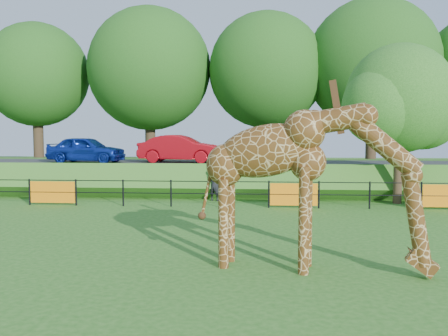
# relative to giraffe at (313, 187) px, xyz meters

# --- Properties ---
(ground) EXTENTS (90.00, 90.00, 0.00)m
(ground) POSITION_rel_giraffe_xyz_m (-2.85, 0.97, -1.87)
(ground) COLOR #296519
(ground) RESTS_ON ground
(giraffe) EXTENTS (5.34, 1.94, 3.75)m
(giraffe) POSITION_rel_giraffe_xyz_m (0.00, 0.00, 0.00)
(giraffe) COLOR #543111
(giraffe) RESTS_ON ground
(perimeter_fence) EXTENTS (28.07, 0.10, 1.10)m
(perimeter_fence) POSITION_rel_giraffe_xyz_m (-2.85, 8.97, -1.32)
(perimeter_fence) COLOR black
(perimeter_fence) RESTS_ON ground
(embankment) EXTENTS (40.00, 9.00, 1.30)m
(embankment) POSITION_rel_giraffe_xyz_m (-2.85, 16.47, -1.22)
(embankment) COLOR #296519
(embankment) RESTS_ON ground
(road) EXTENTS (40.00, 5.00, 0.12)m
(road) POSITION_rel_giraffe_xyz_m (-2.85, 14.97, -0.51)
(road) COLOR #333235
(road) RESTS_ON embankment
(car_blue) EXTENTS (4.26, 2.16, 1.39)m
(car_blue) POSITION_rel_giraffe_xyz_m (-10.37, 14.51, 0.24)
(car_blue) COLOR #1432A7
(car_blue) RESTS_ON road
(car_red) EXTENTS (4.52, 1.94, 1.45)m
(car_red) POSITION_rel_giraffe_xyz_m (-5.42, 15.02, 0.27)
(car_red) COLOR red
(car_red) RESTS_ON road
(visitor) EXTENTS (0.63, 0.50, 1.51)m
(visitor) POSITION_rel_giraffe_xyz_m (-3.22, 10.77, -1.12)
(visitor) COLOR black
(visitor) RESTS_ON ground
(tree_east) EXTENTS (5.40, 4.71, 6.76)m
(tree_east) POSITION_rel_giraffe_xyz_m (4.75, 10.60, 2.41)
(tree_east) COLOR #382A19
(tree_east) RESTS_ON ground
(bg_tree_line) EXTENTS (37.30, 8.80, 11.82)m
(bg_tree_line) POSITION_rel_giraffe_xyz_m (-0.95, 22.97, 5.32)
(bg_tree_line) COLOR #382A19
(bg_tree_line) RESTS_ON ground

